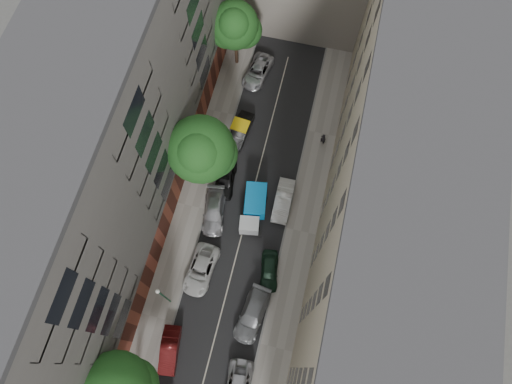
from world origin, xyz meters
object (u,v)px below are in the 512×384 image
(car_left_5, at_px, (241,131))
(pedestrian, at_px, (323,139))
(car_right_2, at_px, (269,271))
(tree_far, at_px, (235,27))
(tarp_truck, at_px, (254,208))
(car_right_3, at_px, (283,201))
(lamp_post, at_px, (163,295))
(car_left_6, at_px, (258,71))
(car_right_1, at_px, (252,315))
(car_left_1, at_px, (170,350))
(car_left_3, at_px, (214,211))
(car_left_2, at_px, (201,270))
(tree_mid, at_px, (201,152))
(car_left_4, at_px, (226,178))

(car_left_5, bearing_deg, pedestrian, 12.63)
(car_right_2, height_order, tree_far, tree_far)
(tarp_truck, height_order, car_right_3, tarp_truck)
(lamp_post, bearing_deg, car_left_5, 83.83)
(car_left_5, distance_m, car_left_6, 7.60)
(car_left_6, xyz_separation_m, pedestrian, (8.52, -6.65, 0.27))
(car_right_1, bearing_deg, car_left_5, 115.43)
(car_left_1, xyz_separation_m, car_right_3, (6.66, 15.85, 0.06))
(tarp_truck, height_order, car_right_1, tarp_truck)
(car_left_1, xyz_separation_m, car_left_3, (0.37, 13.20, 0.03))
(car_left_5, bearing_deg, car_left_2, -83.75)
(car_left_3, relative_size, car_right_1, 0.97)
(car_right_3, height_order, lamp_post, lamp_post)
(car_left_3, height_order, car_right_2, car_left_3)
(tree_far, bearing_deg, car_left_5, -73.33)
(car_right_1, bearing_deg, car_left_3, 132.53)
(car_right_3, bearing_deg, car_left_6, 112.09)
(car_left_1, distance_m, pedestrian, 25.11)
(car_right_2, relative_size, tree_mid, 0.40)
(car_left_1, bearing_deg, car_left_6, 80.47)
(tree_mid, bearing_deg, car_left_3, -65.02)
(car_left_1, height_order, car_left_3, car_left_3)
(car_left_6, bearing_deg, car_left_1, -81.97)
(car_left_3, bearing_deg, car_left_6, 79.14)
(car_left_5, relative_size, car_right_1, 0.87)
(tarp_truck, distance_m, pedestrian, 10.46)
(lamp_post, bearing_deg, car_left_2, 59.50)
(tarp_truck, bearing_deg, car_right_1, -85.98)
(tarp_truck, height_order, car_left_4, tarp_truck)
(car_left_6, distance_m, pedestrian, 10.81)
(car_left_4, relative_size, car_left_6, 0.90)
(lamp_post, bearing_deg, car_left_1, -72.33)
(car_left_3, height_order, car_left_5, car_left_5)
(car_left_4, relative_size, car_right_1, 0.85)
(car_left_5, xyz_separation_m, lamp_post, (-1.98, -18.35, 3.13))
(car_right_3, height_order, tree_mid, tree_mid)
(car_left_3, distance_m, lamp_post, 9.82)
(tree_mid, bearing_deg, car_left_6, 82.28)
(car_left_1, relative_size, car_left_5, 0.94)
(car_left_3, distance_m, car_right_3, 6.83)
(car_left_4, distance_m, car_right_3, 6.14)
(tarp_truck, distance_m, car_left_4, 4.37)
(tarp_truck, relative_size, car_left_5, 1.15)
(car_left_4, xyz_separation_m, car_right_1, (5.70, -12.20, -0.00))
(car_left_1, xyz_separation_m, car_left_4, (0.59, 16.80, 0.06))
(car_left_3, relative_size, lamp_post, 0.84)
(car_left_3, relative_size, car_right_2, 1.26)
(car_left_5, height_order, tree_mid, tree_mid)
(tree_mid, bearing_deg, lamp_post, -90.68)
(lamp_post, xyz_separation_m, pedestrian, (10.50, 19.30, -2.91))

